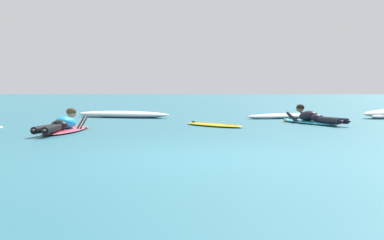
{
  "coord_description": "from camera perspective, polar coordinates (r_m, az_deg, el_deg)",
  "views": [
    {
      "loc": [
        -0.04,
        -6.61,
        0.93
      ],
      "look_at": [
        -0.54,
        5.13,
        0.17
      ],
      "focal_mm": 46.8,
      "sensor_mm": 36.0,
      "label": 1
    }
  ],
  "objects": [
    {
      "name": "ground_plane",
      "position": [
        16.64,
        2.57,
        0.46
      ],
      "size": [
        120.0,
        120.0,
        0.0
      ],
      "primitive_type": "plane",
      "color": "#2D6B7A"
    },
    {
      "name": "surfer_near",
      "position": [
        10.77,
        -14.47,
        -0.67
      ],
      "size": [
        0.72,
        2.53,
        0.55
      ],
      "color": "#E54C66",
      "rests_on": "ground"
    },
    {
      "name": "drifting_surfboard",
      "position": [
        12.17,
        2.45,
        -0.55
      ],
      "size": [
        1.67,
        1.68,
        0.16
      ],
      "color": "yellow",
      "rests_on": "ground"
    },
    {
      "name": "whitewater_back",
      "position": [
        15.63,
        10.62,
        0.46
      ],
      "size": [
        2.65,
        1.64,
        0.15
      ],
      "color": "white",
      "rests_on": "ground"
    },
    {
      "name": "surfer_far",
      "position": [
        13.33,
        13.5,
        0.15
      ],
      "size": [
        1.48,
        2.54,
        0.54
      ],
      "color": "#2DB2D1",
      "rests_on": "ground"
    },
    {
      "name": "whitewater_mid_right",
      "position": [
        15.82,
        -7.88,
        0.62
      ],
      "size": [
        3.16,
        1.42,
        0.21
      ],
      "color": "white",
      "rests_on": "ground"
    }
  ]
}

